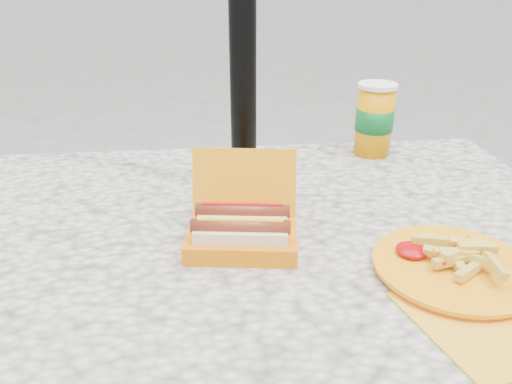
{
  "coord_description": "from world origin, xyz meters",
  "views": [
    {
      "loc": [
        -0.07,
        -0.77,
        1.18
      ],
      "look_at": [
        0.01,
        0.03,
        0.8
      ],
      "focal_mm": 35.0,
      "sensor_mm": 36.0,
      "label": 1
    }
  ],
  "objects": [
    {
      "name": "picnic_table",
      "position": [
        0.0,
        0.0,
        0.64
      ],
      "size": [
        1.2,
        0.8,
        0.75
      ],
      "color": "beige",
      "rests_on": "ground"
    },
    {
      "name": "umbrella_pole",
      "position": [
        0.0,
        0.16,
        1.1
      ],
      "size": [
        0.05,
        0.05,
        2.2
      ],
      "primitive_type": "cylinder",
      "color": "black",
      "rests_on": "ground"
    },
    {
      "name": "hotdog_box",
      "position": [
        -0.02,
        -0.07,
        0.78
      ],
      "size": [
        0.19,
        0.17,
        0.14
      ],
      "rotation": [
        0.0,
        0.0,
        -0.14
      ],
      "color": "orange",
      "rests_on": "picnic_table"
    },
    {
      "name": "fries_plate",
      "position": [
        0.28,
        -0.19,
        0.76
      ],
      "size": [
        0.24,
        0.34,
        0.05
      ],
      "rotation": [
        0.0,
        0.0,
        0.26
      ],
      "color": "gold",
      "rests_on": "picnic_table"
    },
    {
      "name": "soda_cup",
      "position": [
        0.32,
        0.32,
        0.83
      ],
      "size": [
        0.09,
        0.09,
        0.17
      ],
      "rotation": [
        0.0,
        0.0,
        0.12
      ],
      "color": "orange",
      "rests_on": "picnic_table"
    }
  ]
}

